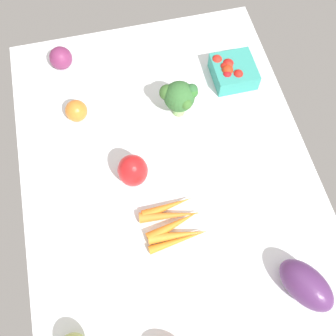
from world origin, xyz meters
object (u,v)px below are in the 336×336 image
Objects in this scene: berry_basket at (232,71)px; bell_pepper_red at (132,169)px; eggplant at (306,285)px; heirloom_tomato_orange at (76,111)px; red_onion_near_basket at (61,58)px; carrot_bunch at (173,224)px; broccoli_head at (179,97)px.

berry_basket is 42.30cm from bell_pepper_red.
berry_basket is (-61.33, 1.95, -0.97)cm from eggplant.
red_onion_near_basket is at bearing -174.08° from heirloom_tomato_orange.
red_onion_near_basket reaches higher than carrot_bunch.
carrot_bunch is 48.41cm from berry_basket.
bell_pepper_red reaches higher than red_onion_near_basket.
heirloom_tomato_orange reaches higher than carrot_bunch.
broccoli_head reaches higher than bell_pepper_red.
red_onion_near_basket is (-15.70, -47.65, 0.30)cm from berry_basket.
eggplant is 2.06× the size of red_onion_near_basket.
bell_pepper_red is at bearing -53.69° from berry_basket.
broccoli_head is (8.19, -17.87, 4.28)cm from berry_basket.
berry_basket is at bearing -31.40° from eggplant.
eggplant is at bearing 16.68° from broccoli_head.
bell_pepper_red is (25.03, -34.05, 1.85)cm from berry_basket.
bell_pepper_red is at bearing 28.22° from heirloom_tomato_orange.
bell_pepper_red reaches higher than carrot_bunch.
heirloom_tomato_orange is 28.54cm from broccoli_head.
eggplant reaches higher than heirloom_tomato_orange.
bell_pepper_red is at bearing 11.91° from eggplant.
berry_basket is at bearing 94.22° from heirloom_tomato_orange.
carrot_bunch is 16.99cm from bell_pepper_red.
heirloom_tomato_orange is (3.37, -45.67, -0.01)cm from berry_basket.
bell_pepper_red reaches higher than heirloom_tomato_orange.
broccoli_head is at bearing 80.16° from heirloom_tomato_orange.
bell_pepper_red is (-15.07, -6.98, 3.55)cm from carrot_bunch.
berry_basket is at bearing 71.76° from red_onion_near_basket.
carrot_bunch is at bearing 24.85° from bell_pepper_red.
bell_pepper_red reaches higher than eggplant.
berry_basket is 45.80cm from heirloom_tomato_orange.
red_onion_near_basket is at bearing -108.24° from berry_basket.
carrot_bunch is 1.63× the size of bell_pepper_red.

